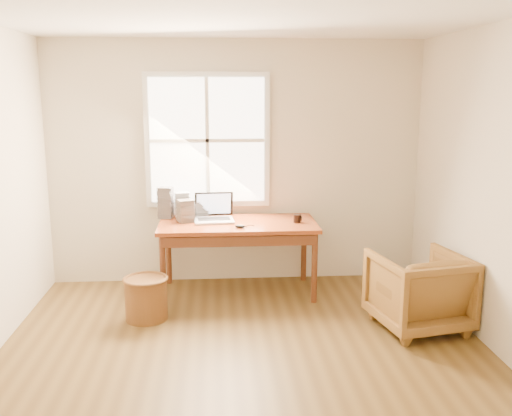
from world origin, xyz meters
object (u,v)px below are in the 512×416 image
at_px(desk, 238,224).
at_px(wicker_stool, 146,299).
at_px(laptop, 214,208).
at_px(coffee_mug, 297,219).
at_px(armchair, 419,291).
at_px(cd_stack_a, 182,206).

height_order(desk, wicker_stool, desk).
xyz_separation_m(desk, wicker_stool, (-0.87, -0.65, -0.54)).
distance_m(laptop, coffee_mug, 0.85).
distance_m(armchair, laptop, 2.15).
relative_size(armchair, wicker_stool, 1.97).
relative_size(desk, laptop, 3.94).
relative_size(armchair, coffee_mug, 9.14).
bearing_deg(cd_stack_a, laptop, -29.07).
xyz_separation_m(desk, coffee_mug, (0.60, -0.05, 0.06)).
height_order(coffee_mug, cd_stack_a, cd_stack_a).
bearing_deg(armchair, coffee_mug, -56.70).
bearing_deg(armchair, desk, -44.47).
bearing_deg(armchair, cd_stack_a, -41.56).
relative_size(armchair, laptop, 1.87).
bearing_deg(coffee_mug, laptop, -174.77).
relative_size(coffee_mug, cd_stack_a, 0.30).
relative_size(wicker_stool, cd_stack_a, 1.40).
xyz_separation_m(wicker_stool, laptop, (0.63, 0.69, 0.70)).
height_order(desk, coffee_mug, coffee_mug).
bearing_deg(laptop, coffee_mug, -11.16).
distance_m(desk, armchair, 1.89).
relative_size(desk, cd_stack_a, 5.80).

